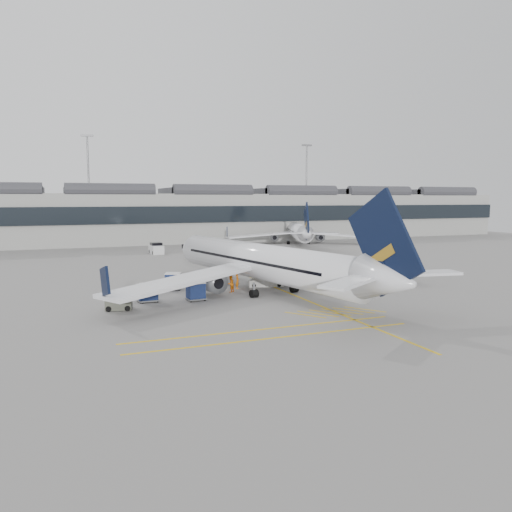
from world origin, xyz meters
name	(u,v)px	position (x,y,z in m)	size (l,w,h in m)	color
ground	(204,305)	(0.00, 0.00, 0.00)	(220.00, 220.00, 0.00)	gray
terminal	(117,216)	(0.00, 71.93, 6.14)	(200.00, 20.45, 12.40)	#9E9E99
light_masts	(103,180)	(-1.67, 86.00, 14.49)	(113.00, 0.60, 25.45)	slate
apron_markings	(262,282)	(10.00, 10.00, 0.01)	(0.25, 60.00, 0.01)	gold
airliner_main	(265,263)	(7.81, 4.02, 3.16)	(36.20, 39.95, 10.74)	white
airliner_far	(298,231)	(36.96, 55.04, 2.74)	(30.35, 33.64, 9.32)	white
belt_loader	(265,281)	(9.28, 7.44, 0.56)	(4.88, 2.53, 1.93)	beige
baggage_cart_a	(173,281)	(-0.93, 8.98, 1.00)	(2.17, 1.99, 1.87)	gray
baggage_cart_b	(196,291)	(-0.13, 2.40, 0.98)	(1.87, 1.60, 1.83)	gray
baggage_cart_c	(146,292)	(-4.75, 3.56, 0.92)	(1.79, 1.54, 1.72)	gray
baggage_cart_d	(149,292)	(-4.48, 3.45, 0.96)	(1.71, 1.41, 1.79)	gray
ramp_agent_a	(237,281)	(5.80, 6.95, 0.82)	(0.60, 0.39, 1.64)	orange
ramp_agent_b	(231,284)	(4.45, 5.34, 0.91)	(0.88, 0.69, 1.82)	orange
pushback_tug	(119,304)	(-7.59, 0.88, 0.56)	(2.52, 1.86, 1.27)	#535548
safety_cone_nose	(240,266)	(11.80, 22.74, 0.27)	(0.39, 0.39, 0.54)	#F24C0A
safety_cone_engine	(295,283)	(12.59, 6.51, 0.26)	(0.38, 0.38, 0.53)	#F24C0A
service_van_mid	(156,249)	(3.91, 45.63, 0.92)	(2.19, 4.08, 2.05)	silver
service_van_right	(207,252)	(11.30, 38.02, 0.82)	(3.93, 3.58, 1.84)	silver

